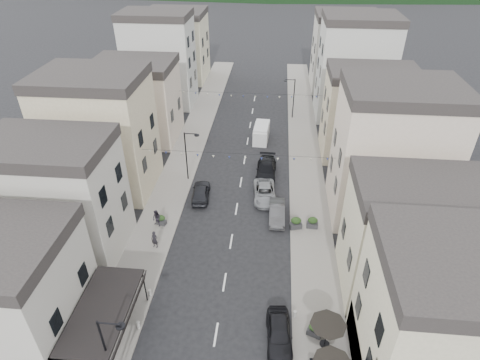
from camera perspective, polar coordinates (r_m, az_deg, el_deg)
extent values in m
cube|color=slate|center=(51.76, -7.58, 3.86)|extent=(4.00, 76.00, 0.12)
cube|color=slate|center=(50.76, 9.22, 3.07)|extent=(4.00, 76.00, 0.12)
cube|color=beige|center=(28.06, 28.02, -18.44)|extent=(10.00, 8.00, 10.00)
cube|color=black|center=(29.88, -19.01, -16.95)|extent=(3.60, 7.50, 0.15)
cube|color=black|center=(29.65, -15.47, -18.11)|extent=(0.34, 7.50, 0.99)
cylinder|color=black|center=(32.59, -13.37, -14.59)|extent=(0.10, 0.10, 3.20)
cube|color=#B7B3A8|center=(37.44, -24.40, -2.93)|extent=(10.00, 7.00, 10.00)
cube|color=#262323|center=(34.76, -26.47, 4.42)|extent=(10.20, 7.14, 1.00)
cube|color=#B9AC8B|center=(44.48, -19.15, 5.69)|extent=(10.00, 8.00, 12.00)
cube|color=#262323|center=(42.06, -20.80, 13.52)|extent=(10.20, 8.16, 1.00)
cube|color=#C4B29F|center=(55.06, -14.34, 10.41)|extent=(10.00, 8.00, 9.50)
cube|color=#262323|center=(53.32, -15.14, 15.59)|extent=(10.20, 8.16, 1.00)
cube|color=#B5B5AF|center=(65.23, -11.32, 16.01)|extent=(10.00, 7.00, 13.00)
cube|color=#262323|center=(63.56, -12.05, 22.02)|extent=(10.20, 7.14, 1.00)
cube|color=beige|center=(76.63, -8.84, 18.05)|extent=(10.00, 9.00, 11.00)
cube|color=#262323|center=(75.30, -9.26, 22.44)|extent=(10.20, 9.18, 1.00)
cube|color=beige|center=(33.55, 23.52, -8.41)|extent=(10.00, 7.00, 9.00)
cube|color=#262323|center=(30.69, 25.58, -1.37)|extent=(10.20, 7.14, 1.00)
cube|color=#C4B29F|center=(40.39, 20.56, 2.90)|extent=(10.00, 8.00, 12.50)
cube|color=#262323|center=(37.67, 22.59, 11.75)|extent=(10.20, 8.16, 1.00)
cube|color=#B9AC8B|center=(51.35, 17.51, 8.49)|extent=(10.00, 7.00, 10.00)
cube|color=#262323|center=(49.43, 18.60, 14.26)|extent=(10.20, 7.14, 1.00)
cube|color=#B5B5AF|center=(61.74, 15.92, 14.66)|extent=(10.00, 8.00, 13.50)
cube|color=#262323|center=(59.96, 17.05, 21.19)|extent=(10.20, 8.16, 1.00)
cube|color=#B7B3A8|center=(73.36, 14.44, 16.94)|extent=(10.00, 9.00, 11.50)
cube|color=#262323|center=(71.94, 15.17, 21.69)|extent=(10.20, 9.18, 1.00)
cylinder|color=black|center=(30.03, 12.11, -21.01)|extent=(0.06, 0.06, 2.30)
cone|color=black|center=(29.16, 12.38, -19.74)|extent=(2.50, 2.50, 0.55)
cylinder|color=black|center=(30.66, 11.93, -21.86)|extent=(0.70, 0.70, 0.04)
cylinder|color=black|center=(27.95, -18.46, -22.27)|extent=(0.14, 0.14, 6.00)
cylinder|color=black|center=(25.44, -18.13, -18.83)|extent=(1.40, 0.10, 0.10)
cylinder|color=black|center=(25.34, -16.64, -19.28)|extent=(0.56, 0.56, 0.08)
cylinder|color=black|center=(44.95, -7.65, 3.28)|extent=(0.14, 0.14, 6.00)
cylinder|color=black|center=(43.43, -7.02, 6.55)|extent=(1.40, 0.10, 0.10)
cylinder|color=black|center=(43.37, -6.16, 6.35)|extent=(0.56, 0.56, 0.08)
cylinder|color=black|center=(60.19, 7.63, 11.33)|extent=(0.14, 0.14, 6.00)
cylinder|color=black|center=(59.14, 7.15, 13.97)|extent=(1.40, 0.10, 0.10)
cylinder|color=black|center=(59.18, 6.49, 13.87)|extent=(0.56, 0.56, 0.08)
cylinder|color=gray|center=(31.97, -14.24, -19.31)|extent=(0.26, 0.26, 0.60)
cylinder|color=gray|center=(33.74, -12.69, -15.34)|extent=(0.26, 0.26, 0.60)
cylinder|color=gray|center=(31.93, 7.80, -18.35)|extent=(0.26, 0.26, 0.60)
cylinder|color=black|center=(39.11, -0.39, 3.77)|extent=(19.00, 0.02, 0.02)
cone|color=beige|center=(40.89, -12.66, 4.01)|extent=(0.28, 0.28, 0.24)
cone|color=navy|center=(40.50, -10.50, 3.83)|extent=(0.28, 0.28, 0.24)
cone|color=beige|center=(40.15, -8.30, 3.65)|extent=(0.28, 0.28, 0.24)
cone|color=navy|center=(39.86, -6.07, 3.49)|extent=(0.28, 0.28, 0.24)
cone|color=beige|center=(39.62, -3.82, 3.34)|extent=(0.28, 0.28, 0.24)
cone|color=navy|center=(39.43, -1.54, 3.21)|extent=(0.28, 0.28, 0.24)
cone|color=beige|center=(39.30, 0.76, 3.10)|extent=(0.28, 0.28, 0.24)
cone|color=navy|center=(39.21, 3.07, 3.02)|extent=(0.28, 0.28, 0.24)
cone|color=beige|center=(39.18, 5.39, 2.96)|extent=(0.28, 0.28, 0.24)
cone|color=navy|center=(39.20, 7.71, 2.92)|extent=(0.28, 0.28, 0.24)
cone|color=beige|center=(39.28, 10.02, 2.89)|extent=(0.28, 0.28, 0.24)
cone|color=navy|center=(39.42, 12.32, 2.87)|extent=(0.28, 0.28, 0.24)
cylinder|color=black|center=(53.55, 1.33, 12.23)|extent=(19.00, 0.02, 0.02)
cone|color=beige|center=(54.87, -8.00, 12.25)|extent=(0.28, 0.28, 0.24)
cone|color=navy|center=(54.57, -6.33, 12.15)|extent=(0.28, 0.28, 0.24)
cone|color=beige|center=(54.32, -4.65, 12.05)|extent=(0.28, 0.28, 0.24)
cone|color=navy|center=(54.10, -2.96, 11.95)|extent=(0.28, 0.28, 0.24)
cone|color=beige|center=(53.93, -1.25, 11.86)|extent=(0.28, 0.28, 0.24)
cone|color=navy|center=(53.79, 0.46, 11.78)|extent=(0.28, 0.28, 0.24)
cone|color=beige|center=(53.69, 2.18, 11.72)|extent=(0.28, 0.28, 0.24)
cone|color=navy|center=(53.63, 3.90, 11.66)|extent=(0.28, 0.28, 0.24)
cone|color=beige|center=(53.60, 5.63, 11.62)|extent=(0.28, 0.28, 0.24)
cone|color=navy|center=(53.62, 7.36, 11.59)|extent=(0.28, 0.28, 0.24)
cone|color=beige|center=(53.67, 9.09, 11.56)|extent=(0.28, 0.28, 0.24)
cone|color=navy|center=(53.78, 10.81, 11.53)|extent=(0.28, 0.28, 0.24)
imported|color=black|center=(30.40, 5.59, -20.84)|extent=(2.06, 4.52, 1.50)
imported|color=#38373A|center=(40.12, 5.27, -4.62)|extent=(1.60, 4.40, 1.44)
imported|color=gray|center=(42.81, 3.52, -1.81)|extent=(2.81, 5.26, 1.40)
imported|color=black|center=(46.56, 3.76, 1.52)|extent=(2.34, 5.55, 1.60)
imported|color=black|center=(42.93, -5.61, -1.71)|extent=(2.19, 4.60, 1.52)
cube|color=silver|center=(54.31, 3.06, 6.71)|extent=(2.11, 4.79, 1.96)
cube|color=silver|center=(53.33, 3.03, 7.42)|extent=(1.98, 3.22, 0.49)
cylinder|color=black|center=(53.12, 2.00, 5.32)|extent=(0.28, 0.70, 0.68)
cylinder|color=black|center=(52.99, 3.69, 5.19)|extent=(0.28, 0.70, 0.68)
cylinder|color=black|center=(56.23, 2.43, 6.99)|extent=(0.28, 0.70, 0.68)
cylinder|color=black|center=(56.11, 4.03, 6.87)|extent=(0.28, 0.70, 0.68)
imported|color=black|center=(37.29, -12.05, -8.29)|extent=(0.69, 0.52, 1.73)
imported|color=black|center=(39.56, -11.76, -5.37)|extent=(1.10, 1.03, 1.80)
cube|color=#2E2E31|center=(34.93, -16.05, -13.91)|extent=(1.16, 0.69, 0.56)
ellipsoid|color=black|center=(34.49, -16.21, -13.22)|extent=(0.98, 0.63, 0.71)
cube|color=#2E2E30|center=(40.10, -11.12, -5.89)|extent=(1.07, 0.79, 0.48)
ellipsoid|color=black|center=(39.78, -11.20, -5.30)|extent=(0.84, 0.54, 0.61)
cube|color=#2E2E30|center=(31.24, 10.53, -20.50)|extent=(1.17, 0.92, 0.52)
ellipsoid|color=black|center=(30.78, 10.65, -19.87)|extent=(0.91, 0.58, 0.66)
cube|color=#2A2A2C|center=(39.24, 7.91, -6.44)|extent=(1.27, 0.92, 0.57)
ellipsoid|color=black|center=(38.84, 7.99, -5.72)|extent=(1.01, 0.64, 0.73)
cube|color=#2A2A2D|center=(39.59, 10.23, -6.31)|extent=(1.11, 0.66, 0.54)
ellipsoid|color=black|center=(39.22, 10.32, -5.65)|extent=(0.94, 0.60, 0.69)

